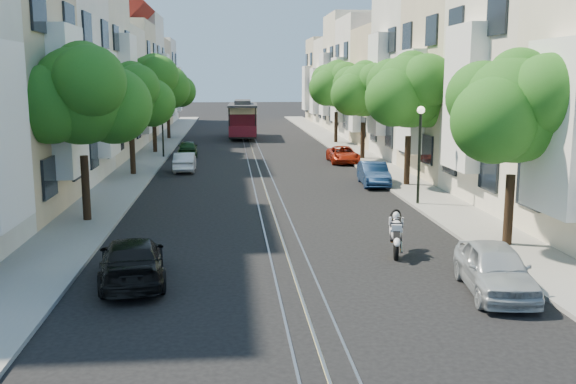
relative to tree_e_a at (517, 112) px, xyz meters
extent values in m
plane|color=black|center=(-7.26, 31.02, -4.40)|extent=(200.00, 200.00, 0.00)
cube|color=gray|center=(-0.01, 31.02, -4.34)|extent=(2.50, 80.00, 0.12)
cube|color=gray|center=(-14.51, 31.02, -4.34)|extent=(2.50, 80.00, 0.12)
cube|color=gray|center=(-7.81, 31.02, -4.39)|extent=(0.06, 80.00, 0.02)
cube|color=gray|center=(-7.26, 31.02, -4.39)|extent=(0.06, 80.00, 0.02)
cube|color=gray|center=(-6.71, 31.02, -4.39)|extent=(0.06, 80.00, 0.02)
cube|color=tan|center=(-7.26, 31.02, -4.40)|extent=(0.08, 80.00, 0.01)
cube|color=white|center=(0.94, -0.98, -0.41)|extent=(0.90, 3.04, 5.23)
cube|color=silver|center=(4.74, 7.02, 1.10)|extent=(7.00, 8.00, 11.00)
cube|color=white|center=(0.94, 7.02, 0.22)|extent=(0.90, 3.04, 6.05)
cube|color=beige|center=(4.74, 15.02, 0.60)|extent=(7.00, 8.00, 10.00)
cube|color=white|center=(0.94, 15.02, -0.20)|extent=(0.90, 3.04, 5.50)
cube|color=silver|center=(4.74, 23.02, 1.60)|extent=(7.00, 8.00, 12.00)
cube|color=white|center=(0.94, 23.02, 0.64)|extent=(0.90, 3.04, 6.60)
cube|color=#C6B28C|center=(4.74, 31.02, 0.10)|extent=(7.00, 8.00, 9.00)
cube|color=white|center=(0.94, 31.02, -0.62)|extent=(0.90, 3.04, 4.95)
cube|color=white|center=(4.74, 39.02, 0.85)|extent=(7.00, 8.00, 10.50)
cube|color=white|center=(0.94, 39.02, 0.01)|extent=(0.90, 3.04, 5.78)
cube|color=beige|center=(4.74, 47.02, 1.35)|extent=(7.00, 8.00, 11.50)
cube|color=white|center=(0.94, 47.02, 0.43)|extent=(0.90, 3.04, 6.32)
cube|color=silver|center=(4.74, 55.02, 0.35)|extent=(7.00, 8.00, 9.50)
cube|color=white|center=(0.94, 55.02, -0.41)|extent=(0.90, 3.04, 5.23)
cube|color=beige|center=(4.74, 63.02, 0.60)|extent=(7.00, 8.00, 10.00)
cube|color=white|center=(0.94, 63.02, -0.20)|extent=(0.90, 3.04, 5.50)
cube|color=white|center=(-15.46, 7.02, 0.13)|extent=(0.90, 3.04, 5.93)
cube|color=white|center=(-19.26, 15.02, 0.50)|extent=(7.00, 8.00, 9.80)
cube|color=white|center=(-15.46, 15.02, -0.28)|extent=(0.90, 3.04, 5.39)
cube|color=beige|center=(-19.26, 23.02, 1.48)|extent=(7.00, 8.00, 11.76)
cube|color=white|center=(-15.46, 23.02, 0.54)|extent=(0.90, 3.04, 6.47)
cube|color=silver|center=(-19.26, 31.02, 0.01)|extent=(7.00, 8.00, 8.82)
cube|color=white|center=(-15.46, 31.02, -0.69)|extent=(0.90, 3.04, 4.85)
cube|color=beige|center=(-19.26, 39.02, 0.75)|extent=(7.00, 8.00, 10.29)
cube|color=white|center=(-15.46, 39.02, -0.08)|extent=(0.90, 3.04, 5.66)
cube|color=silver|center=(-19.26, 47.02, 1.24)|extent=(7.00, 8.00, 11.27)
cube|color=white|center=(-15.46, 47.02, 0.34)|extent=(0.90, 3.04, 6.20)
cube|color=#C6B28C|center=(-19.26, 55.02, 0.26)|extent=(7.00, 8.00, 9.31)
cube|color=white|center=(-15.46, 55.02, -0.49)|extent=(0.90, 3.04, 5.12)
cube|color=white|center=(-19.26, 63.02, 0.50)|extent=(7.00, 8.00, 9.80)
cube|color=white|center=(-15.46, 63.02, -0.28)|extent=(0.90, 3.04, 5.39)
cylinder|color=black|center=(-0.06, 0.02, -3.14)|extent=(0.30, 0.30, 2.27)
sphere|color=#225014|center=(-0.06, 0.02, 0.08)|extent=(3.38, 3.38, 3.38)
sphere|color=#225014|center=(1.04, 0.52, -0.32)|extent=(2.70, 2.70, 2.70)
sphere|color=#225014|center=(-1.01, -0.68, -0.22)|extent=(2.64, 2.64, 2.64)
sphere|color=#225014|center=(0.04, 0.12, 0.98)|extent=(2.03, 2.03, 2.03)
cylinder|color=black|center=(-0.06, 12.02, -3.05)|extent=(0.30, 0.30, 2.45)
sphere|color=#225014|center=(-0.06, 12.02, 0.41)|extent=(3.64, 3.64, 3.64)
sphere|color=#225014|center=(1.04, 12.52, 0.01)|extent=(2.91, 2.91, 2.91)
sphere|color=#225014|center=(-1.01, 11.32, 0.11)|extent=(2.84, 2.84, 2.84)
sphere|color=#225014|center=(0.04, 12.12, 1.31)|extent=(2.18, 2.18, 2.18)
cylinder|color=black|center=(-0.06, 23.02, -3.09)|extent=(0.30, 0.30, 2.38)
sphere|color=#225014|center=(-0.06, 23.02, 0.28)|extent=(3.54, 3.54, 3.54)
sphere|color=#225014|center=(1.04, 23.52, -0.12)|extent=(2.83, 2.83, 2.83)
sphere|color=#225014|center=(-1.01, 22.32, -0.02)|extent=(2.76, 2.76, 2.76)
sphere|color=#225014|center=(0.04, 23.12, 1.18)|extent=(2.12, 2.12, 2.12)
cylinder|color=black|center=(-0.06, 34.02, -3.02)|extent=(0.30, 0.30, 2.52)
sphere|color=#225014|center=(-0.06, 34.02, 0.55)|extent=(3.74, 3.74, 3.74)
sphere|color=#225014|center=(1.04, 34.52, 0.15)|extent=(3.00, 3.00, 3.00)
sphere|color=#225014|center=(-1.01, 33.32, 0.25)|extent=(2.92, 2.92, 2.92)
sphere|color=#225014|center=(0.04, 34.12, 1.45)|extent=(2.25, 2.25, 2.25)
cylinder|color=black|center=(-14.46, 5.02, -3.05)|extent=(0.30, 0.30, 2.45)
sphere|color=#225014|center=(-14.46, 5.02, 0.41)|extent=(3.64, 3.64, 3.64)
sphere|color=#225014|center=(-13.36, 5.52, 0.01)|extent=(2.91, 2.91, 2.91)
sphere|color=#225014|center=(-15.41, 4.32, 0.11)|extent=(2.84, 2.84, 2.84)
sphere|color=#225014|center=(-14.36, 5.12, 1.31)|extent=(2.18, 2.18, 2.18)
cylinder|color=black|center=(-14.46, 17.02, -3.14)|extent=(0.30, 0.30, 2.27)
sphere|color=#225014|center=(-14.46, 17.02, 0.08)|extent=(3.38, 3.38, 3.38)
sphere|color=#225014|center=(-13.36, 17.52, -0.32)|extent=(2.70, 2.70, 2.70)
sphere|color=#225014|center=(-15.41, 16.32, -0.22)|extent=(2.64, 2.64, 2.64)
sphere|color=#225014|center=(-14.36, 17.12, 0.98)|extent=(2.03, 2.03, 2.03)
cylinder|color=black|center=(-14.46, 28.02, -2.97)|extent=(0.30, 0.30, 2.62)
sphere|color=#225014|center=(-14.46, 28.02, 0.75)|extent=(3.90, 3.90, 3.90)
sphere|color=#225014|center=(-13.36, 28.52, 0.35)|extent=(3.12, 3.12, 3.12)
sphere|color=#225014|center=(-15.41, 27.32, 0.45)|extent=(3.04, 3.04, 3.04)
sphere|color=#225014|center=(-14.36, 28.12, 1.65)|extent=(2.34, 2.34, 2.34)
cylinder|color=black|center=(-14.46, 39.02, -3.09)|extent=(0.30, 0.30, 2.38)
sphere|color=#225014|center=(-14.46, 39.02, 0.28)|extent=(3.54, 3.54, 3.54)
sphere|color=#225014|center=(-13.36, 39.52, -0.12)|extent=(2.83, 2.83, 2.83)
sphere|color=#225014|center=(-15.41, 38.32, -0.02)|extent=(2.76, 2.76, 2.76)
sphere|color=#225014|center=(-14.36, 39.12, 1.18)|extent=(2.12, 2.12, 2.12)
cylinder|color=black|center=(-0.96, 7.02, -2.28)|extent=(0.12, 0.12, 4.00)
sphere|color=#FFF2CC|center=(-0.96, 7.02, -0.28)|extent=(0.32, 0.32, 0.32)
cylinder|color=black|center=(-13.56, 25.02, -2.28)|extent=(0.12, 0.12, 4.00)
sphere|color=#FFF2CC|center=(-13.56, 25.02, -0.28)|extent=(0.32, 0.32, 0.32)
torus|color=black|center=(-4.00, -0.98, -4.11)|extent=(0.29, 0.73, 0.71)
torus|color=black|center=(-3.77, 0.12, -3.42)|extent=(0.57, 0.58, 0.69)
ellipsoid|color=silver|center=(-3.90, -0.48, -3.61)|extent=(0.61, 1.04, 0.86)
ellipsoid|color=silver|center=(-3.95, -0.73, -3.43)|extent=(0.46, 0.60, 0.48)
cube|color=black|center=(-4.03, -1.10, -3.65)|extent=(0.30, 0.52, 0.36)
cube|color=silver|center=(-3.95, -0.75, -3.44)|extent=(0.42, 0.57, 0.21)
sphere|color=black|center=(-3.89, -0.45, -3.35)|extent=(0.25, 0.25, 0.25)
cube|color=black|center=(-7.76, 39.72, -3.93)|extent=(2.63, 8.31, 0.31)
cube|color=#510D18|center=(-7.76, 39.72, -2.70)|extent=(2.64, 5.22, 2.47)
cube|color=beige|center=(-7.76, 39.72, -1.77)|extent=(2.69, 5.28, 0.62)
cube|color=#2D2D30|center=(-7.76, 39.72, -1.36)|extent=(2.84, 8.31, 0.19)
cube|color=#2D2D30|center=(-7.76, 39.72, -1.10)|extent=(1.59, 4.68, 0.36)
imported|color=#A1A7AC|center=(-2.30, -4.26, -3.75)|extent=(2.01, 3.96, 1.29)
imported|color=#0D2041|center=(-1.66, 12.53, -3.80)|extent=(1.49, 3.72, 1.20)
imported|color=#99210D|center=(-1.66, 21.52, -3.86)|extent=(1.81, 3.87, 1.07)
imported|color=black|center=(-11.66, -2.53, -3.79)|extent=(2.26, 4.38, 1.21)
imported|color=silver|center=(-11.66, 18.52, -3.84)|extent=(1.21, 3.42, 1.13)
imported|color=#153416|center=(-11.95, 25.79, -3.82)|extent=(1.52, 3.46, 1.16)
camera|label=1|loc=(-9.00, -19.49, 1.04)|focal=40.00mm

